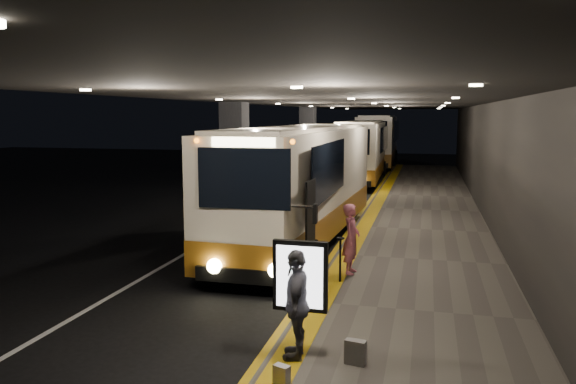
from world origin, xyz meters
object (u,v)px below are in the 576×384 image
Objects in this scene: coach_third at (378,142)px; bag_polka at (355,352)px; stanchion_post at (340,260)px; info_sign at (300,278)px; passenger_boarding at (351,239)px; coach_second at (362,153)px; bag_plain at (282,375)px; coach_main at (301,189)px; passenger_waiting_grey at (297,304)px.

bag_polka is at bearing -87.23° from coach_third.
info_sign is at bearing -90.35° from stanchion_post.
coach_second is at bearing 8.41° from passenger_boarding.
bag_plain is at bearing -87.46° from coach_second.
bag_polka is (2.85, -25.48, -1.34)m from coach_second.
bag_polka is at bearing 44.10° from bag_plain.
coach_main is 4.12m from passenger_boarding.
coach_main is 16.95m from coach_second.
coach_main is 6.09× the size of info_sign.
coach_main is 8.72m from passenger_waiting_grey.
info_sign reaches higher than bag_plain.
bag_polka is 1.41m from info_sign.
coach_main is at bearing -91.35° from coach_second.
bag_plain is at bearing -88.79° from coach_third.
passenger_boarding is at bearing 79.81° from stanchion_post.
passenger_boarding reaches higher than stanchion_post.
passenger_waiting_grey is at bearing -90.70° from stanchion_post.
coach_third is 7.14× the size of passenger_boarding.
passenger_boarding is 1.66× the size of stanchion_post.
passenger_boarding reaches higher than bag_polka.
coach_second is at bearing 94.14° from bag_plain.
coach_second is 25.40m from info_sign.
stanchion_post is (0.05, 4.18, -0.36)m from passenger_waiting_grey.
passenger_boarding is (2.11, -20.47, -0.68)m from coach_second.
coach_main is 6.67× the size of passenger_boarding.
bag_plain is 1.54m from info_sign.
bag_plain is at bearing -7.69° from passenger_waiting_grey.
bag_plain is at bearing -135.90° from bag_polka.
coach_third is 37.08m from bag_plain.
passenger_boarding is 5.92× the size of bag_plain.
coach_third is at bearing 92.94° from coach_main.
coach_third is (-0.03, 27.56, 0.14)m from coach_main.
passenger_waiting_grey is (-0.19, -4.98, 0.03)m from passenger_boarding.
coach_second reaches higher than bag_polka.
coach_third is 6.52× the size of info_sign.
info_sign is at bearing -88.66° from coach_third.
bag_plain is (1.87, -37.00, -1.54)m from coach_third.
stanchion_post is at bearing 171.62° from passenger_waiting_grey.
coach_main is 39.47× the size of bag_plain.
stanchion_post reaches higher than bag_plain.
coach_second is at bearing -91.90° from coach_third.
bag_polka is 0.21× the size of info_sign.
info_sign is (0.03, 1.06, 1.12)m from bag_plain.
passenger_waiting_grey is (1.84, -8.50, -0.66)m from coach_main.
info_sign reaches higher than stanchion_post.
coach_second reaches higher than passenger_waiting_grey.
passenger_boarding is 0.91× the size of info_sign.
coach_second reaches higher than passenger_boarding.
coach_main is at bearing 103.08° from info_sign.
coach_main reaches higher than stanchion_post.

